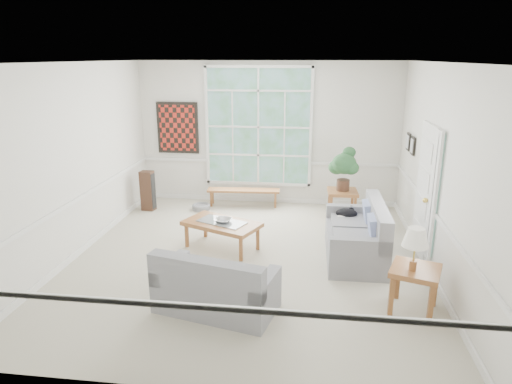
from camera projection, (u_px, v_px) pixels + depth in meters
The scene contains 24 objects.
floor at pixel (248, 259), 7.22m from camera, with size 5.50×6.00×0.01m, color #B4AD98.
ceiling at pixel (247, 62), 6.36m from camera, with size 5.50×6.00×0.02m, color white.
wall_back at pixel (268, 134), 9.64m from camera, with size 5.50×0.02×3.00m, color silver.
wall_front at pixel (198, 247), 3.94m from camera, with size 5.50×0.02×3.00m, color silver.
wall_left at pixel (74, 162), 7.12m from camera, with size 0.02×6.00×3.00m, color silver.
wall_right at pixel (440, 172), 6.46m from camera, with size 0.02×6.00×3.00m, color silver.
window_back at pixel (258, 127), 9.58m from camera, with size 2.30×0.08×2.40m, color white.
entry_door at pixel (424, 191), 7.16m from camera, with size 0.08×0.90×2.10m, color white.
door_sidelight at pixel (434, 196), 6.53m from camera, with size 0.08×0.26×1.90m, color white.
wall_art at pixel (178, 128), 9.80m from camera, with size 0.90×0.06×1.10m, color maroon.
wall_frame_near at pixel (412, 146), 8.11m from camera, with size 0.04×0.26×0.32m, color black.
wall_frame_far at pixel (408, 142), 8.49m from camera, with size 0.04×0.26×0.32m, color black.
loveseat_right at pixel (355, 231), 7.14m from camera, with size 0.86×1.67×0.90m, color gray.
loveseat_front at pixel (216, 281), 5.68m from camera, with size 1.47×0.76×0.80m, color gray.
coffee_table at pixel (222, 235), 7.57m from camera, with size 1.23×0.67×0.46m, color brown.
pewter_bowl at pixel (223, 220), 7.46m from camera, with size 0.34×0.34×0.08m, color #A2A3A8.
window_bench at pixel (244, 198), 9.74m from camera, with size 1.53×0.30×0.36m, color brown.
end_table at pixel (342, 204), 8.97m from camera, with size 0.57×0.57×0.57m, color brown.
houseplant at pixel (344, 169), 8.76m from camera, with size 0.50×0.50×0.87m, color #27542D, non-canonical shape.
side_table at pixel (414, 289), 5.68m from camera, with size 0.57×0.57×0.58m, color brown.
table_lamp at pixel (415, 249), 5.46m from camera, with size 0.32×0.32×0.54m, color white, non-canonical shape.
pet_bed at pixel (201, 207), 9.53m from camera, with size 0.39×0.39×0.11m, color slate.
floor_speaker at pixel (148, 191), 9.41m from camera, with size 0.26×0.20×0.83m, color #3D2519.
cat at pixel (347, 213), 7.69m from camera, with size 0.36×0.25×0.17m, color black.
Camera 1 is at (0.96, -6.55, 3.08)m, focal length 32.00 mm.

